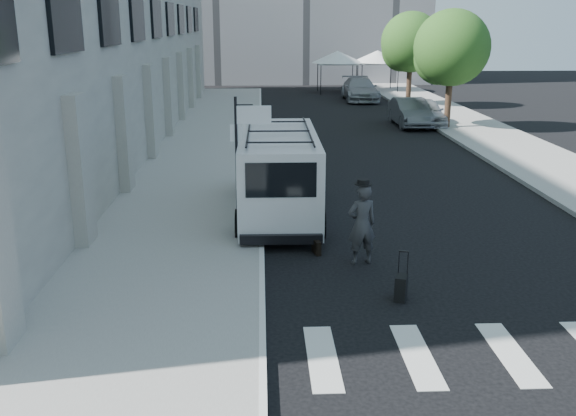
{
  "coord_description": "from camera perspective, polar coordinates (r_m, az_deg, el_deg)",
  "views": [
    {
      "loc": [
        -1.98,
        -12.58,
        5.43
      ],
      "look_at": [
        -1.39,
        1.51,
        1.3
      ],
      "focal_mm": 40.0,
      "sensor_mm": 36.0,
      "label": 1
    }
  ],
  "objects": [
    {
      "name": "sidewalk_left",
      "position": [
        29.16,
        -6.88,
        5.63
      ],
      "size": [
        4.5,
        48.0,
        0.15
      ],
      "primitive_type": "cube",
      "color": "gray",
      "rests_on": "ground"
    },
    {
      "name": "tree_near",
      "position": [
        34.11,
        14.1,
        13.41
      ],
      "size": [
        3.8,
        3.83,
        6.03
      ],
      "color": "black",
      "rests_on": "ground"
    },
    {
      "name": "sign_pole",
      "position": [
        16.02,
        -3.78,
        6.32
      ],
      "size": [
        1.03,
        0.07,
        3.5
      ],
      "color": "black",
      "rests_on": "sidewalk_left"
    },
    {
      "name": "cargo_van",
      "position": [
        18.31,
        -0.85,
        3.13
      ],
      "size": [
        2.35,
        6.49,
        2.42
      ],
      "rotation": [
        0.0,
        0.0,
        -0.01
      ],
      "color": "silver",
      "rests_on": "ground"
    },
    {
      "name": "parked_car_a",
      "position": [
        35.43,
        12.07,
        8.35
      ],
      "size": [
        1.82,
        4.33,
        1.46
      ],
      "primitive_type": "imported",
      "rotation": [
        0.0,
        0.0,
        -0.02
      ],
      "color": "#A2A5AA",
      "rests_on": "ground"
    },
    {
      "name": "sidewalk_right",
      "position": [
        34.79,
        16.12,
        6.83
      ],
      "size": [
        4.0,
        56.0,
        0.15
      ],
      "primitive_type": "cube",
      "color": "gray",
      "rests_on": "ground"
    },
    {
      "name": "tent_left",
      "position": [
        51.0,
        4.42,
        13.22
      ],
      "size": [
        4.0,
        4.0,
        3.2
      ],
      "color": "black",
      "rests_on": "ground"
    },
    {
      "name": "parked_car_c",
      "position": [
        46.05,
        6.41,
        10.44
      ],
      "size": [
        2.22,
        5.45,
        1.58
      ],
      "primitive_type": "imported",
      "rotation": [
        0.0,
        0.0,
        -0.0
      ],
      "color": "#929399",
      "rests_on": "ground"
    },
    {
      "name": "tent_right",
      "position": [
        51.97,
        7.96,
        13.17
      ],
      "size": [
        4.0,
        4.0,
        3.2
      ],
      "color": "black",
      "rests_on": "ground"
    },
    {
      "name": "businessman",
      "position": [
        14.77,
        6.58,
        -1.45
      ],
      "size": [
        0.78,
        0.6,
        1.89
      ],
      "primitive_type": "imported",
      "rotation": [
        0.0,
        0.0,
        3.38
      ],
      "color": "#313133",
      "rests_on": "ground"
    },
    {
      "name": "suitcase",
      "position": [
        13.19,
        10.02,
        -6.97
      ],
      "size": [
        0.33,
        0.41,
        1.0
      ],
      "rotation": [
        0.0,
        0.0,
        -0.35
      ],
      "color": "black",
      "rests_on": "ground"
    },
    {
      "name": "ground",
      "position": [
        13.84,
        6.05,
        -6.86
      ],
      "size": [
        120.0,
        120.0,
        0.0
      ],
      "primitive_type": "plane",
      "color": "black",
      "rests_on": "ground"
    },
    {
      "name": "tree_far",
      "position": [
        42.82,
        10.69,
        14.1
      ],
      "size": [
        3.8,
        3.83,
        6.03
      ],
      "color": "black",
      "rests_on": "ground"
    },
    {
      "name": "building_left",
      "position": [
        32.03,
        -20.59,
        16.36
      ],
      "size": [
        10.0,
        44.0,
        12.0
      ],
      "primitive_type": "cube",
      "color": "gray",
      "rests_on": "ground"
    },
    {
      "name": "parked_car_b",
      "position": [
        35.11,
        10.79,
        8.35
      ],
      "size": [
        1.55,
        4.45,
        1.47
      ],
      "primitive_type": "imported",
      "rotation": [
        0.0,
        0.0,
        0.0
      ],
      "color": "#4E5155",
      "rests_on": "ground"
    },
    {
      "name": "briefcase",
      "position": [
        15.55,
        2.53,
        -3.46
      ],
      "size": [
        0.21,
        0.46,
        0.34
      ],
      "primitive_type": "cube",
      "rotation": [
        0.0,
        0.0,
        0.22
      ],
      "color": "black",
      "rests_on": "ground"
    }
  ]
}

